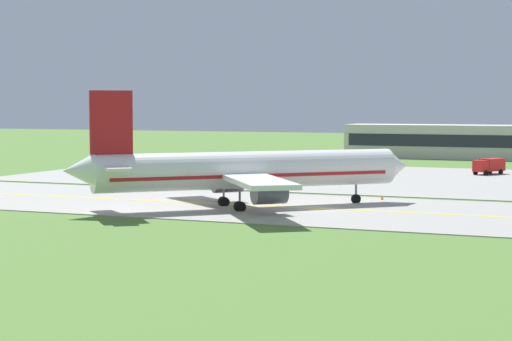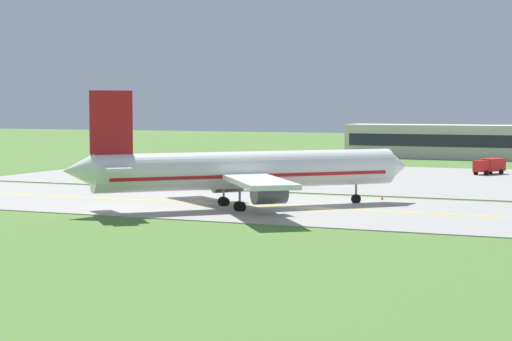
{
  "view_description": "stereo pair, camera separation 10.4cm",
  "coord_description": "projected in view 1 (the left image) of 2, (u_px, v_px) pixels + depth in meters",
  "views": [
    {
      "loc": [
        31.35,
        -92.59,
        11.33
      ],
      "look_at": [
        -7.51,
        -0.04,
        4.0
      ],
      "focal_mm": 64.11,
      "sensor_mm": 36.0,
      "label": 1
    },
    {
      "loc": [
        31.45,
        -92.55,
        11.33
      ],
      "look_at": [
        -7.51,
        -0.04,
        4.0
      ],
      "focal_mm": 64.11,
      "sensor_mm": 36.0,
      "label": 2
    }
  ],
  "objects": [
    {
      "name": "taxiway_strip",
      "position": [
        320.0,
        209.0,
        98.07
      ],
      "size": [
        240.0,
        28.0,
        0.1
      ],
      "primitive_type": "cube",
      "color": "#9E9B93",
      "rests_on": "ground"
    },
    {
      "name": "airplane_lead",
      "position": [
        245.0,
        171.0,
        98.62
      ],
      "size": [
        31.66,
        30.79,
        12.7
      ],
      "color": "white",
      "rests_on": "ground"
    },
    {
      "name": "traffic_cone_near_edge",
      "position": [
        382.0,
        198.0,
        107.23
      ],
      "size": [
        0.44,
        0.44,
        0.6
      ],
      "primitive_type": "cone",
      "color": "orange",
      "rests_on": "ground"
    },
    {
      "name": "ground_plane",
      "position": [
        320.0,
        210.0,
        98.07
      ],
      "size": [
        500.0,
        500.0,
        0.0
      ],
      "primitive_type": "plane",
      "color": "#517A33"
    },
    {
      "name": "terminal_building",
      "position": [
        475.0,
        142.0,
        188.91
      ],
      "size": [
        53.24,
        10.28,
        8.17
      ],
      "color": "beige",
      "rests_on": "ground"
    },
    {
      "name": "taxiway_centreline",
      "position": [
        321.0,
        209.0,
        98.07
      ],
      "size": [
        220.0,
        0.6,
        0.01
      ],
      "primitive_type": "cube",
      "color": "yellow",
      "rests_on": "taxiway_strip"
    },
    {
      "name": "apron_pad",
      "position": [
        479.0,
        182.0,
        132.83
      ],
      "size": [
        140.0,
        52.0,
        0.1
      ],
      "primitive_type": "cube",
      "color": "#9E9B93",
      "rests_on": "ground"
    },
    {
      "name": "service_truck_catering",
      "position": [
        489.0,
        165.0,
        145.93
      ],
      "size": [
        4.6,
        6.27,
        2.6
      ],
      "color": "red",
      "rests_on": "ground"
    }
  ]
}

